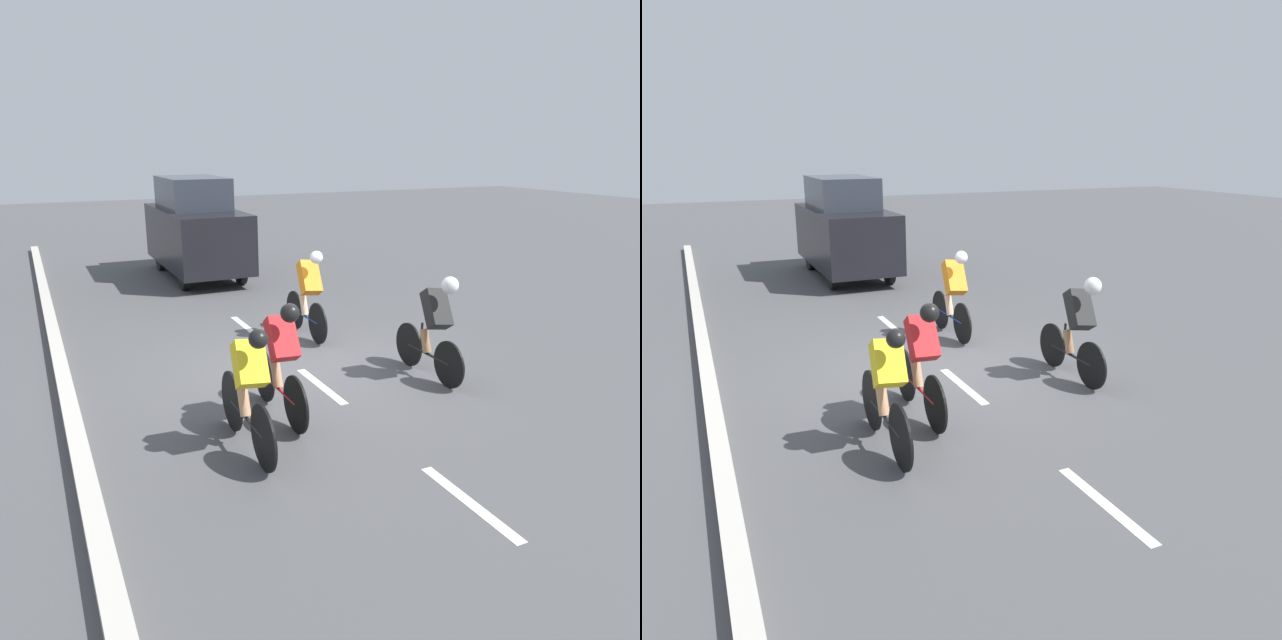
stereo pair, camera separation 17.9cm
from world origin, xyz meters
TOP-DOWN VIEW (x-y plane):
  - ground_plane at (0.00, 0.00)m, footprint 60.00×60.00m
  - lane_stripe_near at (0.00, 4.02)m, footprint 0.12×1.40m
  - lane_stripe_mid at (0.00, 0.82)m, footprint 0.12×1.40m
  - lane_stripe_far at (0.00, -2.38)m, footprint 0.12×1.40m
  - curb at (3.20, 0.82)m, footprint 0.20×27.69m
  - cyclist_black at (-1.58, 1.20)m, footprint 0.39×1.63m
  - cyclist_orange at (-0.79, -1.32)m, footprint 0.37×1.65m
  - cyclist_red at (0.87, 1.54)m, footprint 0.34×1.71m
  - cyclist_yellow at (1.50, 2.17)m, footprint 0.37×1.75m
  - support_car at (-0.38, -7.07)m, footprint 1.70×4.09m

SIDE VIEW (x-z plane):
  - ground_plane at x=0.00m, z-range 0.00..0.00m
  - lane_stripe_near at x=0.00m, z-range 0.00..0.01m
  - lane_stripe_mid at x=0.00m, z-range 0.00..0.01m
  - lane_stripe_far at x=0.00m, z-range 0.00..0.01m
  - curb at x=3.20m, z-range 0.00..0.14m
  - cyclist_yellow at x=1.50m, z-range 0.02..1.46m
  - cyclist_red at x=0.87m, z-range 0.03..1.53m
  - cyclist_orange at x=-0.79m, z-range 0.03..1.56m
  - cyclist_black at x=-1.58m, z-range 0.05..1.56m
  - support_car at x=-0.38m, z-range -0.02..2.41m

